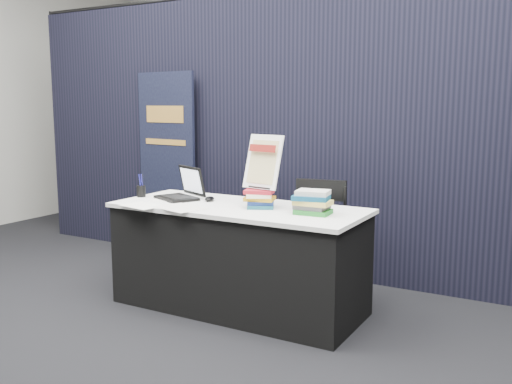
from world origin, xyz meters
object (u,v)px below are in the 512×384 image
object	(u,v)px
display_table	(238,257)
info_sign	(263,163)
stacking_chair	(312,236)
laptop	(180,191)
pullup_banner	(167,175)
book_stack_tall	(261,199)
book_stack_short	(313,202)

from	to	relation	value
display_table	info_sign	xyz separation A→B (m)	(0.18, 0.04, 0.69)
display_table	stacking_chair	distance (m)	0.57
display_table	laptop	xyz separation A→B (m)	(-0.54, 0.04, 0.43)
display_table	pullup_banner	bearing A→B (deg)	145.65
display_table	laptop	world-z (taller)	laptop
laptop	book_stack_tall	distance (m)	0.72
display_table	book_stack_short	world-z (taller)	book_stack_short
display_table	book_stack_tall	xyz separation A→B (m)	(0.18, 0.01, 0.44)
book_stack_tall	pullup_banner	distance (m)	1.82
stacking_chair	pullup_banner	bearing A→B (deg)	154.05
display_table	book_stack_short	distance (m)	0.73
info_sign	stacking_chair	bearing A→B (deg)	68.15
display_table	book_stack_short	xyz separation A→B (m)	(0.58, -0.01, 0.45)
display_table	stacking_chair	xyz separation A→B (m)	(0.39, 0.39, 0.12)
laptop	book_stack_short	size ratio (longest dim) A/B	1.64
display_table	book_stack_tall	distance (m)	0.47
info_sign	pullup_banner	size ratio (longest dim) A/B	0.22
laptop	book_stack_short	bearing A→B (deg)	21.38
laptop	info_sign	distance (m)	0.76
book_stack_short	pullup_banner	bearing A→B (deg)	153.91
book_stack_tall	info_sign	bearing A→B (deg)	90.00
stacking_chair	book_stack_tall	bearing A→B (deg)	-128.13
book_stack_short	stacking_chair	xyz separation A→B (m)	(-0.18, 0.41, -0.33)
book_stack_tall	info_sign	world-z (taller)	info_sign
book_stack_short	pullup_banner	distance (m)	2.19
info_sign	pullup_banner	distance (m)	1.83
laptop	book_stack_short	world-z (taller)	laptop
pullup_banner	display_table	bearing A→B (deg)	-27.78
book_stack_short	pullup_banner	xyz separation A→B (m)	(-1.96, 0.96, -0.05)
display_table	book_stack_tall	world-z (taller)	book_stack_tall
laptop	display_table	bearing A→B (deg)	19.82
info_sign	stacking_chair	size ratio (longest dim) A/B	0.43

